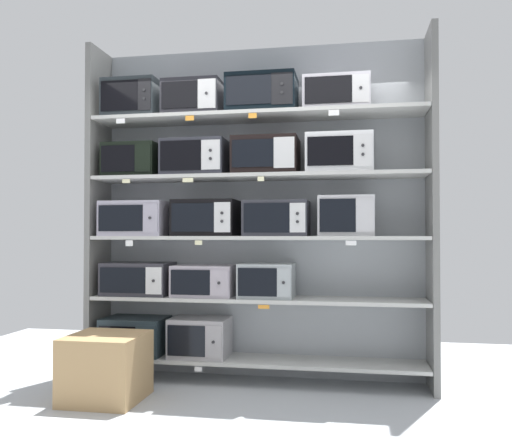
# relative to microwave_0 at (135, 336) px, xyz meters

# --- Properties ---
(ground) EXTENTS (6.76, 6.00, 0.02)m
(ground) POSITION_rel_microwave_0_xyz_m (1.06, -1.00, -0.36)
(ground) COLOR #B2B7BC
(back_panel) EXTENTS (2.96, 0.04, 2.85)m
(back_panel) POSITION_rel_microwave_0_xyz_m (1.06, 0.23, 1.07)
(back_panel) COLOR #9EA3A8
(back_panel) RESTS_ON ground
(upright_left) EXTENTS (0.05, 0.41, 2.85)m
(upright_left) POSITION_rel_microwave_0_xyz_m (-0.35, 0.00, 1.07)
(upright_left) COLOR slate
(upright_left) RESTS_ON ground
(upright_right) EXTENTS (0.05, 0.41, 2.85)m
(upright_right) POSITION_rel_microwave_0_xyz_m (2.46, 0.00, 1.07)
(upright_right) COLOR slate
(upright_right) RESTS_ON ground
(shelf_0) EXTENTS (2.76, 0.41, 0.03)m
(shelf_0) POSITION_rel_microwave_0_xyz_m (1.06, 0.00, -0.17)
(shelf_0) COLOR beige
(shelf_0) RESTS_ON ground
(microwave_0) EXTENTS (0.52, 0.40, 0.31)m
(microwave_0) POSITION_rel_microwave_0_xyz_m (0.00, 0.00, 0.00)
(microwave_0) COLOR #263339
(microwave_0) RESTS_ON shelf_0
(microwave_1) EXTENTS (0.48, 0.37, 0.32)m
(microwave_1) POSITION_rel_microwave_0_xyz_m (0.58, -0.00, 0.01)
(microwave_1) COLOR #A29EA2
(microwave_1) RESTS_ON shelf_0
(price_tag_0) EXTENTS (0.06, 0.00, 0.04)m
(price_tag_0) POSITION_rel_microwave_0_xyz_m (-0.03, -0.21, -0.21)
(price_tag_0) COLOR orange
(price_tag_1) EXTENTS (0.06, 0.00, 0.04)m
(price_tag_1) POSITION_rel_microwave_0_xyz_m (0.62, -0.21, -0.21)
(price_tag_1) COLOR white
(shelf_1) EXTENTS (2.76, 0.41, 0.03)m
(shelf_1) POSITION_rel_microwave_0_xyz_m (1.06, 0.00, 0.34)
(shelf_1) COLOR beige
(microwave_2) EXTENTS (0.57, 0.38, 0.28)m
(microwave_2) POSITION_rel_microwave_0_xyz_m (0.03, -0.00, 0.49)
(microwave_2) COLOR #2F2E35
(microwave_2) RESTS_ON shelf_1
(microwave_3) EXTENTS (0.51, 0.39, 0.26)m
(microwave_3) POSITION_rel_microwave_0_xyz_m (0.62, -0.00, 0.48)
(microwave_3) COLOR #A49BA6
(microwave_3) RESTS_ON shelf_1
(microwave_4) EXTENTS (0.45, 0.37, 0.28)m
(microwave_4) POSITION_rel_microwave_0_xyz_m (1.15, -0.00, 0.49)
(microwave_4) COLOR #9EA6A8
(microwave_4) RESTS_ON shelf_1
(price_tag_2) EXTENTS (0.09, 0.00, 0.03)m
(price_tag_2) POSITION_rel_microwave_0_xyz_m (1.16, -0.21, 0.30)
(price_tag_2) COLOR orange
(shelf_2) EXTENTS (2.76, 0.41, 0.03)m
(shelf_2) POSITION_rel_microwave_0_xyz_m (1.06, 0.00, 0.84)
(shelf_2) COLOR beige
(microwave_5) EXTENTS (0.55, 0.44, 0.30)m
(microwave_5) POSITION_rel_microwave_0_xyz_m (0.01, -0.00, 1.01)
(microwave_5) COLOR #9F99AA
(microwave_5) RESTS_ON shelf_2
(microwave_6) EXTENTS (0.52, 0.39, 0.30)m
(microwave_6) POSITION_rel_microwave_0_xyz_m (0.63, -0.00, 1.01)
(microwave_6) COLOR black
(microwave_6) RESTS_ON shelf_2
(microwave_7) EXTENTS (0.52, 0.41, 0.29)m
(microwave_7) POSITION_rel_microwave_0_xyz_m (1.23, -0.00, 1.00)
(microwave_7) COLOR #2F3037
(microwave_7) RESTS_ON shelf_2
(microwave_8) EXTENTS (0.44, 0.34, 0.32)m
(microwave_8) POSITION_rel_microwave_0_xyz_m (1.80, -0.00, 1.02)
(microwave_8) COLOR #BDBCBF
(microwave_8) RESTS_ON shelf_2
(price_tag_3) EXTENTS (0.06, 0.00, 0.05)m
(price_tag_3) POSITION_rel_microwave_0_xyz_m (0.03, -0.21, 0.80)
(price_tag_3) COLOR white
(price_tag_4) EXTENTS (0.06, 0.00, 0.04)m
(price_tag_4) POSITION_rel_microwave_0_xyz_m (0.62, -0.21, 0.81)
(price_tag_4) COLOR beige
(price_tag_5) EXTENTS (0.08, 0.00, 0.04)m
(price_tag_5) POSITION_rel_microwave_0_xyz_m (1.83, -0.21, 0.81)
(price_tag_5) COLOR white
(shelf_3) EXTENTS (2.76, 0.41, 0.03)m
(shelf_3) POSITION_rel_microwave_0_xyz_m (1.06, 0.00, 1.35)
(shelf_3) COLOR beige
(microwave_9) EXTENTS (0.47, 0.34, 0.29)m
(microwave_9) POSITION_rel_microwave_0_xyz_m (-0.03, -0.00, 1.51)
(microwave_9) COLOR black
(microwave_9) RESTS_ON shelf_3
(microwave_10) EXTENTS (0.54, 0.42, 0.30)m
(microwave_10) POSITION_rel_microwave_0_xyz_m (0.54, -0.00, 1.52)
(microwave_10) COLOR #2A2B33
(microwave_10) RESTS_ON shelf_3
(microwave_11) EXTENTS (0.53, 0.42, 0.30)m
(microwave_11) POSITION_rel_microwave_0_xyz_m (1.14, -0.00, 1.52)
(microwave_11) COLOR black
(microwave_11) RESTS_ON shelf_3
(microwave_12) EXTENTS (0.53, 0.38, 0.31)m
(microwave_12) POSITION_rel_microwave_0_xyz_m (1.74, -0.00, 1.52)
(microwave_12) COLOR silver
(microwave_12) RESTS_ON shelf_3
(price_tag_6) EXTENTS (0.07, 0.00, 0.03)m
(price_tag_6) POSITION_rel_microwave_0_xyz_m (0.00, -0.21, 1.31)
(price_tag_6) COLOR beige
(price_tag_7) EXTENTS (0.09, 0.00, 0.04)m
(price_tag_7) POSITION_rel_microwave_0_xyz_m (0.53, -0.21, 1.31)
(price_tag_7) COLOR beige
(price_tag_8) EXTENTS (0.05, 0.00, 0.04)m
(price_tag_8) POSITION_rel_microwave_0_xyz_m (1.13, -0.21, 1.31)
(price_tag_8) COLOR beige
(shelf_4) EXTENTS (2.76, 0.41, 0.03)m
(shelf_4) POSITION_rel_microwave_0_xyz_m (1.06, 0.00, 1.86)
(shelf_4) COLOR beige
(microwave_13) EXTENTS (0.47, 0.37, 0.33)m
(microwave_13) POSITION_rel_microwave_0_xyz_m (-0.03, -0.00, 2.04)
(microwave_13) COLOR #2A3235
(microwave_13) RESTS_ON shelf_4
(microwave_14) EXTENTS (0.49, 0.35, 0.30)m
(microwave_14) POSITION_rel_microwave_0_xyz_m (0.52, -0.00, 2.02)
(microwave_14) COLOR #29292F
(microwave_14) RESTS_ON shelf_4
(microwave_15) EXTENTS (0.57, 0.39, 0.32)m
(microwave_15) POSITION_rel_microwave_0_xyz_m (1.11, -0.00, 2.03)
(microwave_15) COLOR black
(microwave_15) RESTS_ON shelf_4
(microwave_16) EXTENTS (0.53, 0.34, 0.27)m
(microwave_16) POSITION_rel_microwave_0_xyz_m (1.72, -0.00, 2.01)
(microwave_16) COLOR #B9B5BF
(microwave_16) RESTS_ON shelf_4
(price_tag_9) EXTENTS (0.08, 0.00, 0.04)m
(price_tag_9) POSITION_rel_microwave_0_xyz_m (-0.05, -0.21, 1.82)
(price_tag_9) COLOR white
(price_tag_10) EXTENTS (0.07, 0.00, 0.04)m
(price_tag_10) POSITION_rel_microwave_0_xyz_m (0.55, -0.21, 1.82)
(price_tag_10) COLOR orange
(price_tag_11) EXTENTS (0.07, 0.00, 0.04)m
(price_tag_11) POSITION_rel_microwave_0_xyz_m (1.07, -0.21, 1.82)
(price_tag_11) COLOR orange
(price_tag_12) EXTENTS (0.08, 0.00, 0.04)m
(price_tag_12) POSITION_rel_microwave_0_xyz_m (1.71, -0.21, 1.82)
(price_tag_12) COLOR white
(shipping_carton) EXTENTS (0.54, 0.54, 0.48)m
(shipping_carton) POSITION_rel_microwave_0_xyz_m (0.05, -0.66, -0.11)
(shipping_carton) COLOR tan
(shipping_carton) RESTS_ON ground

